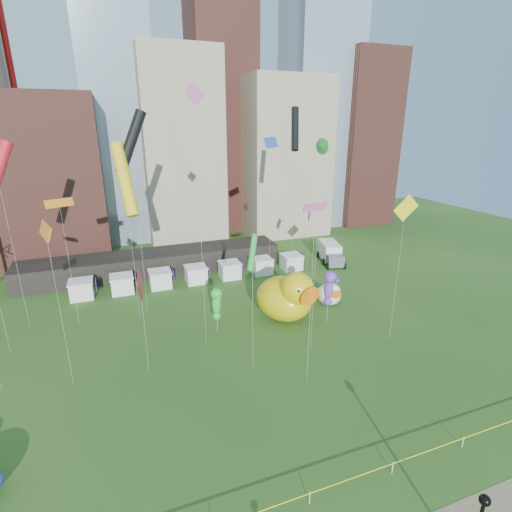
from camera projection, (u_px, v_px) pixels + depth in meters
name	position (u px, v px, depth m)	size (l,w,h in m)	color
ground	(309.00, 504.00, 22.88)	(160.00, 160.00, 0.00)	#224816
skyline	(168.00, 124.00, 70.77)	(101.00, 23.00, 68.00)	brown
pavilion	(155.00, 262.00, 58.23)	(38.00, 6.00, 3.20)	black
vendor_tents	(196.00, 275.00, 54.75)	(33.24, 2.80, 2.40)	white
caution_tape	(310.00, 495.00, 22.66)	(50.00, 0.06, 0.90)	white
big_duck	(287.00, 296.00, 43.64)	(7.58, 8.87, 6.29)	#DCB90B
small_duck	(329.00, 294.00, 47.80)	(3.34, 4.22, 3.12)	white
seahorse_green	(217.00, 302.00, 40.90)	(1.30, 1.60, 5.06)	silver
seahorse_purple	(329.00, 286.00, 42.49)	(1.71, 1.95, 6.19)	silver
box_truck	(330.00, 252.00, 62.91)	(4.43, 7.63, 3.06)	white
kite_1	(195.00, 108.00, 32.22)	(1.82, 0.77, 24.79)	silver
kite_2	(131.00, 142.00, 40.00)	(4.04, 2.14, 22.94)	silver
kite_3	(321.00, 148.00, 32.77)	(0.21, 1.37, 20.30)	silver
kite_4	(125.00, 180.00, 39.52)	(2.29, 4.60, 19.76)	silver
kite_6	(59.00, 204.00, 39.33)	(2.70, 1.58, 14.19)	silver
kite_7	(309.00, 215.00, 54.96)	(1.48, 1.85, 10.40)	silver
kite_8	(140.00, 286.00, 32.71)	(0.67, 3.36, 10.10)	silver
kite_9	(315.00, 210.00, 28.95)	(2.11, 0.62, 15.80)	silver
kite_10	(295.00, 129.00, 47.85)	(2.07, 3.27, 23.54)	silver
kite_11	(252.00, 253.00, 32.20)	(1.54, 1.72, 12.75)	silver
kite_12	(406.00, 211.00, 36.12)	(2.56, 0.40, 15.24)	silver
kite_13	(271.00, 143.00, 42.52)	(2.88, 3.08, 20.06)	silver
kite_14	(45.00, 231.00, 28.88)	(1.41, 3.41, 14.34)	silver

